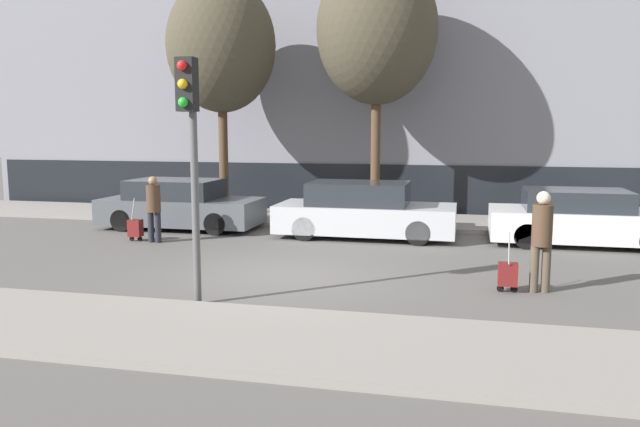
# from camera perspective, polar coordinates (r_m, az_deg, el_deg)

# --- Properties ---
(ground_plane) EXTENTS (80.00, 80.00, 0.00)m
(ground_plane) POSITION_cam_1_polar(r_m,az_deg,el_deg) (12.04, -3.08, -5.59)
(ground_plane) COLOR #565451
(sidewalk_near) EXTENTS (28.00, 2.50, 0.12)m
(sidewalk_near) POSITION_cam_1_polar(r_m,az_deg,el_deg) (8.62, -10.18, -10.77)
(sidewalk_near) COLOR gray
(sidewalk_near) RESTS_ON ground_plane
(sidewalk_far) EXTENTS (28.00, 3.00, 0.12)m
(sidewalk_far) POSITION_cam_1_polar(r_m,az_deg,el_deg) (18.73, 2.91, -0.56)
(sidewalk_far) COLOR gray
(sidewalk_far) RESTS_ON ground_plane
(building_facade) EXTENTS (28.00, 2.44, 13.45)m
(building_facade) POSITION_cam_1_polar(r_m,az_deg,el_deg) (22.23, 4.67, 17.96)
(building_facade) COLOR slate
(building_facade) RESTS_ON ground_plane
(parked_car_0) EXTENTS (4.39, 1.89, 1.37)m
(parked_car_0) POSITION_cam_1_polar(r_m,az_deg,el_deg) (17.82, -12.68, 0.72)
(parked_car_0) COLOR #4C5156
(parked_car_0) RESTS_ON ground_plane
(parked_car_1) EXTENTS (4.54, 1.91, 1.42)m
(parked_car_1) POSITION_cam_1_polar(r_m,az_deg,el_deg) (16.03, 4.02, 0.18)
(parked_car_1) COLOR #B7BABF
(parked_car_1) RESTS_ON ground_plane
(parked_car_2) EXTENTS (4.30, 1.92, 1.33)m
(parked_car_2) POSITION_cam_1_polar(r_m,az_deg,el_deg) (16.20, 22.73, -0.45)
(parked_car_2) COLOR silver
(parked_car_2) RESTS_ON ground_plane
(pedestrian_left) EXTENTS (0.35, 0.34, 1.63)m
(pedestrian_left) POSITION_cam_1_polar(r_m,az_deg,el_deg) (15.73, -14.97, 0.73)
(pedestrian_left) COLOR #23232D
(pedestrian_left) RESTS_ON ground_plane
(trolley_left) EXTENTS (0.34, 0.29, 1.08)m
(trolley_left) POSITION_cam_1_polar(r_m,az_deg,el_deg) (16.12, -16.52, -1.28)
(trolley_left) COLOR maroon
(trolley_left) RESTS_ON ground_plane
(pedestrian_right) EXTENTS (0.34, 0.34, 1.74)m
(pedestrian_right) POSITION_cam_1_polar(r_m,az_deg,el_deg) (11.20, 19.62, -1.88)
(pedestrian_right) COLOR #4C4233
(pedestrian_right) RESTS_ON ground_plane
(trolley_right) EXTENTS (0.34, 0.29, 1.05)m
(trolley_right) POSITION_cam_1_polar(r_m,az_deg,el_deg) (11.16, 16.79, -5.35)
(trolley_right) COLOR maroon
(trolley_right) RESTS_ON ground_plane
(traffic_light) EXTENTS (0.28, 0.47, 3.84)m
(traffic_light) POSITION_cam_1_polar(r_m,az_deg,el_deg) (9.78, -11.77, 7.32)
(traffic_light) COLOR #515154
(traffic_light) RESTS_ON ground_plane
(parked_bicycle) EXTENTS (1.77, 0.06, 0.96)m
(parked_bicycle) POSITION_cam_1_polar(r_m,az_deg,el_deg) (18.90, 1.11, 0.84)
(parked_bicycle) COLOR black
(parked_bicycle) RESTS_ON sidewalk_far
(bare_tree_near_crossing) EXTENTS (3.48, 3.48, 7.60)m
(bare_tree_near_crossing) POSITION_cam_1_polar(r_m,az_deg,el_deg) (18.71, 5.23, 16.33)
(bare_tree_near_crossing) COLOR #4C3826
(bare_tree_near_crossing) RESTS_ON sidewalk_far
(bare_tree_down_street) EXTENTS (3.27, 3.27, 7.13)m
(bare_tree_down_street) POSITION_cam_1_polar(r_m,az_deg,el_deg) (19.57, -9.02, 14.89)
(bare_tree_down_street) COLOR #4C3826
(bare_tree_down_street) RESTS_ON sidewalk_far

